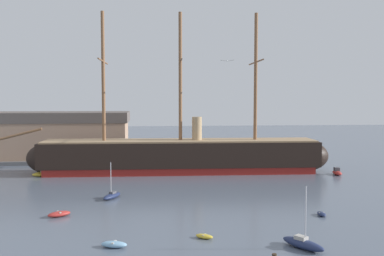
# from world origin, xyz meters

# --- Properties ---
(tall_ship) EXTENTS (65.65, 13.88, 31.58)m
(tall_ship) POSITION_xyz_m (-0.15, 57.43, 3.44)
(tall_ship) COLOR maroon
(tall_ship) RESTS_ON ground
(dinghy_foreground_left) EXTENTS (2.86, 1.79, 0.63)m
(dinghy_foreground_left) POSITION_xyz_m (-9.67, 14.48, 0.32)
(dinghy_foreground_left) COLOR #7FB2D6
(dinghy_foreground_left) RESTS_ON ground
(sailboat_foreground_right) EXTENTS (3.91, 4.81, 6.29)m
(sailboat_foreground_right) POSITION_xyz_m (9.02, 12.45, 0.53)
(sailboat_foreground_right) COLOR #1E284C
(sailboat_foreground_right) RESTS_ON ground
(dinghy_near_centre) EXTENTS (2.12, 1.76, 0.46)m
(dinghy_near_centre) POSITION_xyz_m (-0.35, 16.41, 0.23)
(dinghy_near_centre) COLOR gold
(dinghy_near_centre) RESTS_ON ground
(dinghy_mid_left) EXTENTS (3.12, 2.55, 0.68)m
(dinghy_mid_left) POSITION_xyz_m (-17.49, 26.51, 0.34)
(dinghy_mid_left) COLOR #B22D28
(dinghy_mid_left) RESTS_ON ground
(dinghy_mid_right) EXTENTS (0.89, 1.99, 0.47)m
(dinghy_mid_right) POSITION_xyz_m (15.51, 23.87, 0.24)
(dinghy_mid_right) COLOR #1E284C
(dinghy_mid_right) RESTS_ON ground
(sailboat_alongside_bow) EXTENTS (3.04, 4.28, 5.43)m
(sailboat_alongside_bow) POSITION_xyz_m (-11.77, 35.82, 0.46)
(sailboat_alongside_bow) COLOR #1E284C
(sailboat_alongside_bow) RESTS_ON ground
(motorboat_far_left) EXTENTS (3.98, 2.51, 1.55)m
(motorboat_far_left) POSITION_xyz_m (-26.52, 55.52, 0.55)
(motorboat_far_left) COLOR gold
(motorboat_far_left) RESTS_ON ground
(motorboat_far_right) EXTENTS (1.65, 3.50, 1.43)m
(motorboat_far_right) POSITION_xyz_m (29.83, 51.89, 0.50)
(motorboat_far_right) COLOR #B22D28
(motorboat_far_right) RESTS_ON ground
(dockside_warehouse_left) EXTENTS (56.15, 15.50, 16.26)m
(dockside_warehouse_left) POSITION_xyz_m (-37.40, 76.87, 5.73)
(dockside_warehouse_left) COLOR #565659
(dockside_warehouse_left) RESTS_ON ground
(seagull_in_flight) EXTENTS (1.36, 0.53, 0.14)m
(seagull_in_flight) POSITION_xyz_m (1.59, 13.99, 18.55)
(seagull_in_flight) COLOR silver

